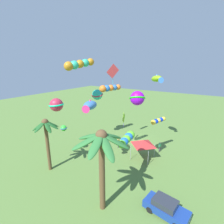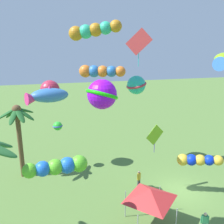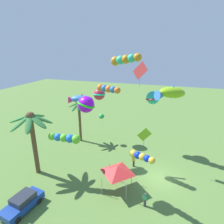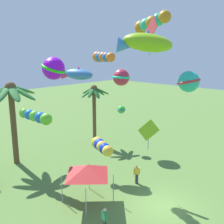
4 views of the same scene
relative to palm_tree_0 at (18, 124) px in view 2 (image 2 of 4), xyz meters
name	(u,v)px [view 2 (image 2 of 4)]	position (x,y,z in m)	size (l,w,h in m)	color
ground_plane	(182,191)	(-5.82, -13.23, -5.15)	(120.00, 120.00, 0.00)	#567A38
palm_tree_0	(18,124)	(0.00, 0.00, 0.00)	(3.25, 3.33, 6.89)	brown
spectator_0	(204,223)	(-10.51, -12.21, -4.34)	(0.32, 0.53, 1.59)	#38383D
spectator_1	(139,179)	(-4.46, -9.85, -4.34)	(0.46, 0.41, 1.59)	#38383D
festival_tent	(150,194)	(-9.01, -8.98, -2.68)	(2.86, 2.86, 2.85)	#9E9EA3
kite_fish_0	(48,96)	(-4.67, -2.80, 3.40)	(2.38, 3.31, 1.32)	#3672BA
kite_tube_1	(93,30)	(0.78, -7.01, 8.00)	(2.36, 4.60, 1.81)	#C47D1A
kite_ball_2	(136,85)	(0.76, -11.21, 2.91)	(2.33, 2.33, 1.83)	#24B89F
kite_tube_3	(198,160)	(-10.09, -11.54, 0.04)	(1.61, 2.49, 0.87)	gold
kite_tube_4	(58,167)	(-9.38, -3.20, 0.28)	(1.30, 3.61, 1.01)	#5DC729
kite_ball_5	(102,94)	(-9.23, -5.77, 4.26)	(2.46, 2.45, 1.64)	#950EDF
kite_diamond_7	(155,135)	(-4.68, -11.03, -0.32)	(0.47, 1.68, 2.41)	#83C922
kite_ball_8	(58,126)	(0.86, -3.41, -0.76)	(1.34, 1.34, 0.86)	green
kite_tube_9	(100,71)	(-4.97, -6.52, 5.01)	(1.67, 3.16, 0.89)	orange
kite_ball_10	(50,90)	(1.35, -2.92, 2.68)	(2.21, 2.20, 1.81)	#B62843
kite_diamond_11	(139,42)	(-3.28, -9.92, 6.98)	(1.04, 1.90, 2.97)	#BA3535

